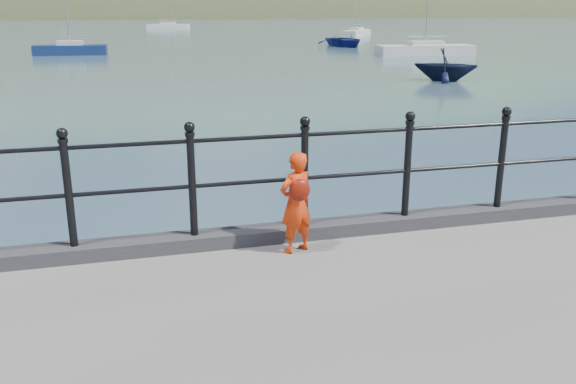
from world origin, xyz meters
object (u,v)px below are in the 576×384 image
object	(u,v)px
railing	(249,168)
sailboat_deep	(168,27)
sailboat_port	(71,50)
launch_blue	(344,40)
launch_navy	(446,65)
sailboat_far	(357,33)
child	(296,202)
sailboat_near	(425,50)

from	to	relation	value
railing	sailboat_deep	world-z (taller)	sailboat_deep
sailboat_port	launch_blue	bearing A→B (deg)	14.24
launch_navy	sailboat_far	world-z (taller)	sailboat_far
launch_blue	sailboat_deep	bearing A→B (deg)	97.61
railing	sailboat_deep	bearing A→B (deg)	86.32
launch_blue	railing	bearing A→B (deg)	-118.57
launch_blue	sailboat_deep	size ratio (longest dim) A/B	0.54
railing	sailboat_far	size ratio (longest dim) A/B	2.09
child	launch_blue	size ratio (longest dim) A/B	0.21
sailboat_far	launch_blue	bearing A→B (deg)	-166.50
railing	launch_navy	xyz separation A→B (m)	(13.50, 20.22, -1.06)
sailboat_far	sailboat_deep	world-z (taller)	sailboat_deep
launch_blue	launch_navy	distance (m)	25.25
railing	sailboat_far	distance (m)	66.26
launch_navy	sailboat_far	bearing A→B (deg)	19.34
launch_navy	sailboat_port	xyz separation A→B (m)	(-18.25, 21.04, -0.42)
sailboat_deep	sailboat_port	bearing A→B (deg)	-89.20
launch_navy	sailboat_deep	world-z (taller)	sailboat_deep
launch_blue	sailboat_port	world-z (taller)	sailboat_port
launch_navy	railing	bearing A→B (deg)	-178.88
launch_navy	sailboat_near	distance (m)	15.75
sailboat_near	sailboat_far	size ratio (longest dim) A/B	1.10
sailboat_deep	railing	bearing A→B (deg)	-80.54
railing	sailboat_far	world-z (taller)	sailboat_far
launch_blue	launch_navy	world-z (taller)	launch_navy
sailboat_near	sailboat_far	distance (m)	27.22
sailboat_near	launch_blue	bearing A→B (deg)	105.99
sailboat_near	sailboat_port	xyz separation A→B (m)	(-24.58, 6.63, -0.00)
sailboat_near	railing	bearing A→B (deg)	-116.26
railing	sailboat_port	xyz separation A→B (m)	(-4.75, 41.27, -1.48)
launch_navy	sailboat_far	xyz separation A→B (m)	(11.42, 41.16, -0.42)
railing	launch_blue	distance (m)	48.44
launch_blue	sailboat_near	size ratio (longest dim) A/B	0.52
railing	sailboat_port	distance (m)	41.56
launch_blue	sailboat_far	world-z (taller)	sailboat_far
launch_navy	sailboat_deep	size ratio (longest dim) A/B	0.32
child	launch_navy	bearing A→B (deg)	-145.62
launch_navy	sailboat_deep	distance (m)	69.37
launch_blue	launch_navy	size ratio (longest dim) A/B	1.71
child	launch_blue	bearing A→B (deg)	-133.77
launch_blue	sailboat_deep	distance (m)	45.56
child	sailboat_port	distance (m)	41.97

